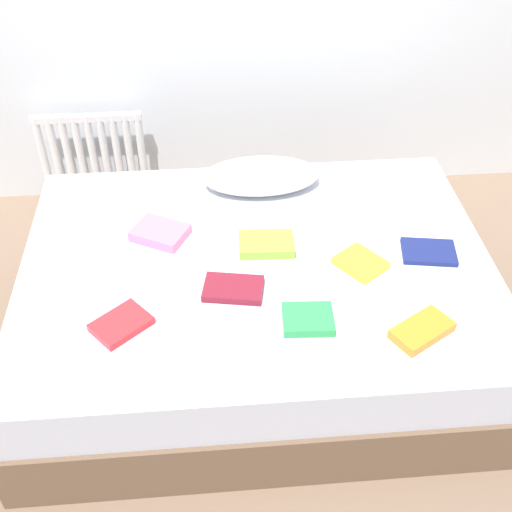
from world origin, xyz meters
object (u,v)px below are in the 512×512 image
(pillow, at_px, (261,176))
(textbook_pink, at_px, (160,233))
(textbook_yellow, at_px, (361,263))
(bed, at_px, (257,303))
(textbook_green, at_px, (308,319))
(textbook_navy, at_px, (429,252))
(textbook_orange, at_px, (422,330))
(textbook_red, at_px, (121,324))
(textbook_lime, at_px, (266,244))
(textbook_maroon, at_px, (233,289))
(radiator, at_px, (93,154))

(pillow, bearing_deg, textbook_pink, -143.43)
(textbook_yellow, bearing_deg, bed, -136.46)
(textbook_green, bearing_deg, textbook_navy, 35.18)
(textbook_orange, xyz_separation_m, textbook_navy, (0.16, 0.45, -0.01))
(textbook_red, relative_size, textbook_pink, 0.91)
(bed, relative_size, textbook_navy, 8.98)
(textbook_yellow, distance_m, textbook_navy, 0.31)
(textbook_pink, relative_size, textbook_lime, 0.96)
(pillow, bearing_deg, textbook_lime, -92.16)
(pillow, distance_m, textbook_pink, 0.59)
(textbook_green, bearing_deg, textbook_lime, 107.08)
(textbook_yellow, distance_m, textbook_orange, 0.42)
(pillow, xyz_separation_m, textbook_maroon, (-0.17, -0.72, -0.05))
(textbook_navy, xyz_separation_m, textbook_lime, (-0.68, 0.10, 0.01))
(textbook_orange, relative_size, textbook_navy, 1.03)
(textbook_maroon, xyz_separation_m, textbook_pink, (-0.30, 0.37, 0.01))
(pillow, xyz_separation_m, textbook_pink, (-0.47, -0.35, -0.04))
(textbook_maroon, height_order, textbook_navy, textbook_maroon)
(radiator, relative_size, pillow, 1.07)
(radiator, bearing_deg, textbook_lime, -51.95)
(textbook_yellow, bearing_deg, textbook_green, -77.86)
(textbook_yellow, bearing_deg, pillow, 173.61)
(textbook_orange, bearing_deg, radiator, 98.90)
(textbook_navy, bearing_deg, textbook_red, -156.28)
(textbook_orange, bearing_deg, bed, 109.31)
(textbook_yellow, bearing_deg, textbook_pink, -144.38)
(textbook_lime, bearing_deg, textbook_red, -141.95)
(radiator, relative_size, textbook_red, 2.95)
(textbook_pink, relative_size, textbook_green, 1.18)
(textbook_red, distance_m, textbook_orange, 1.11)
(textbook_yellow, height_order, textbook_lime, textbook_lime)
(pillow, distance_m, textbook_navy, 0.87)
(textbook_lime, bearing_deg, textbook_orange, -43.89)
(pillow, height_order, textbook_lime, pillow)
(textbook_orange, relative_size, textbook_green, 1.21)
(radiator, distance_m, pillow, 1.14)
(textbook_green, bearing_deg, textbook_yellow, 52.14)
(textbook_red, bearing_deg, bed, -7.82)
(textbook_green, bearing_deg, textbook_orange, -9.74)
(textbook_green, relative_size, textbook_lime, 0.82)
(textbook_maroon, relative_size, textbook_navy, 1.04)
(textbook_red, relative_size, textbook_navy, 0.91)
(textbook_red, height_order, textbook_green, textbook_green)
(bed, bearing_deg, textbook_green, -67.12)
(bed, bearing_deg, pillow, 83.25)
(radiator, bearing_deg, textbook_pink, -67.06)
(textbook_pink, height_order, textbook_navy, textbook_pink)
(textbook_navy, bearing_deg, pillow, 149.30)
(pillow, relative_size, textbook_green, 2.94)
(textbook_navy, bearing_deg, textbook_orange, -100.00)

